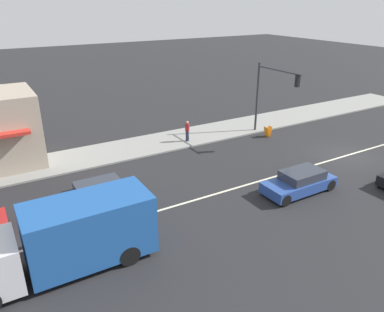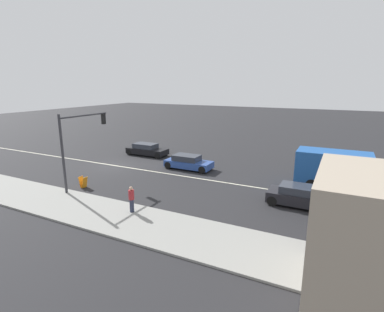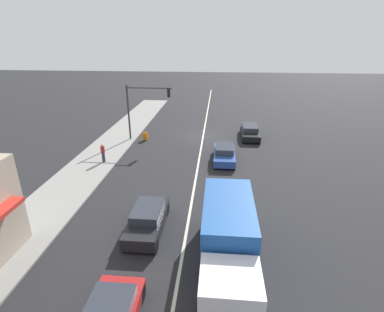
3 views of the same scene
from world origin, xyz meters
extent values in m
plane|color=#232326|center=(0.00, 18.00, 0.00)|extent=(160.00, 160.00, 0.00)
cube|color=gray|center=(9.00, 18.50, 0.06)|extent=(4.00, 73.00, 0.12)
cube|color=beige|center=(0.00, 0.00, 0.00)|extent=(0.16, 60.00, 0.01)
cylinder|color=#333338|center=(7.55, 2.16, 2.92)|extent=(0.18, 0.18, 5.60)
cylinder|color=#333338|center=(5.30, 2.16, 5.42)|extent=(4.50, 0.12, 0.12)
cube|color=black|center=(3.35, 2.16, 4.97)|extent=(0.28, 0.24, 0.84)
sphere|color=red|center=(3.35, 2.03, 5.24)|extent=(0.18, 0.18, 0.18)
sphere|color=gold|center=(3.35, 2.03, 4.97)|extent=(0.18, 0.18, 0.18)
sphere|color=green|center=(3.35, 2.03, 4.70)|extent=(0.18, 0.18, 0.18)
cylinder|color=#282D42|center=(8.10, 8.44, 0.53)|extent=(0.26, 0.26, 0.81)
cylinder|color=maroon|center=(8.10, 8.44, 1.22)|extent=(0.34, 0.34, 0.59)
sphere|color=tan|center=(8.10, 8.44, 1.63)|extent=(0.22, 0.22, 0.22)
cube|color=orange|center=(5.96, 2.00, 0.43)|extent=(0.45, 0.21, 0.84)
cube|color=orange|center=(5.96, 2.32, 0.43)|extent=(0.45, 0.21, 0.84)
cube|color=#1E519E|center=(-2.20, 19.00, 1.57)|extent=(2.40, 5.10, 2.60)
cylinder|color=black|center=(-3.28, 17.75, 0.45)|extent=(0.28, 0.90, 0.90)
cylinder|color=black|center=(-1.12, 17.75, 0.45)|extent=(0.28, 0.90, 0.90)
cube|color=black|center=(-5.00, 0.35, 0.49)|extent=(1.81, 4.58, 0.62)
cube|color=#2D333D|center=(-5.00, 0.12, 1.05)|extent=(1.54, 2.52, 0.51)
cylinder|color=black|center=(-5.81, 2.22, 0.32)|extent=(0.22, 0.64, 0.64)
cylinder|color=black|center=(-4.19, 2.22, 0.32)|extent=(0.22, 0.64, 0.64)
cylinder|color=black|center=(-5.81, -1.53, 0.32)|extent=(0.22, 0.64, 0.64)
cylinder|color=black|center=(-4.19, -1.53, 0.32)|extent=(0.22, 0.64, 0.64)
cube|color=black|center=(2.20, 17.51, 0.52)|extent=(1.80, 4.34, 0.69)
cube|color=#2D333D|center=(2.20, 17.29, 1.11)|extent=(1.53, 2.39, 0.48)
cylinder|color=black|center=(1.40, 19.25, 0.33)|extent=(0.22, 0.66, 0.66)
cylinder|color=black|center=(3.00, 19.25, 0.33)|extent=(0.22, 0.66, 0.66)
cylinder|color=black|center=(1.40, 15.76, 0.33)|extent=(0.22, 0.66, 0.66)
cylinder|color=black|center=(3.00, 15.76, 0.33)|extent=(0.22, 0.66, 0.66)
cube|color=#284793|center=(-2.20, 6.97, 0.49)|extent=(1.80, 4.38, 0.60)
cube|color=#2D333D|center=(-2.20, 6.75, 1.05)|extent=(1.53, 2.41, 0.52)
cylinder|color=black|center=(-3.00, 8.72, 0.34)|extent=(0.22, 0.67, 0.67)
cylinder|color=black|center=(-1.40, 8.72, 0.34)|extent=(0.22, 0.67, 0.67)
cylinder|color=black|center=(-3.00, 5.22, 0.34)|extent=(0.22, 0.67, 0.67)
cylinder|color=black|center=(-1.40, 5.22, 0.34)|extent=(0.22, 0.67, 0.67)
camera|label=1|loc=(-15.62, 21.98, 10.33)|focal=35.00mm
camera|label=2|loc=(21.53, 19.34, 7.70)|focal=28.00mm
camera|label=3|loc=(-1.55, 31.36, 10.18)|focal=28.00mm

